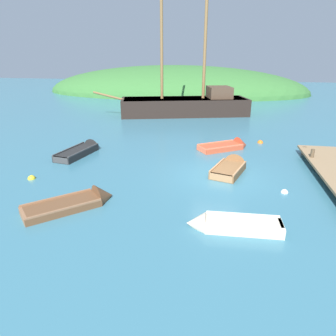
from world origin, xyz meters
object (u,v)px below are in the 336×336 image
Objects in this scene: rowboat_outer_left at (83,151)px; buoy_yellow at (32,179)px; rowboat_near_dock at (228,147)px; sailing_ship at (186,108)px; rowboat_center at (229,226)px; rowboat_outer_right at (231,168)px; buoy_white at (284,193)px; buoy_orange at (260,143)px; rowboat_far at (79,203)px.

rowboat_outer_left is 4.41m from buoy_yellow.
rowboat_near_dock is 9.22m from rowboat_outer_left.
buoy_yellow is (-5.31, -18.27, -0.63)m from sailing_ship.
rowboat_outer_left is at bearing -41.79° from rowboat_center.
rowboat_outer_right is at bearing -93.52° from rowboat_center.
rowboat_outer_left is at bearing 81.63° from buoy_yellow.
rowboat_center reaches higher than buoy_white.
buoy_orange reaches higher than buoy_yellow.
buoy_white is at bearing 95.06° from sailing_ship.
rowboat_center is at bearing -51.22° from rowboat_far.
rowboat_near_dock is at bearing -141.00° from buoy_orange.
sailing_ship is at bearing -81.18° from rowboat_center.
rowboat_outer_left is at bearing 69.81° from rowboat_far.
rowboat_outer_left is 11.87m from buoy_orange.
rowboat_far is (-5.94, -9.14, -0.02)m from rowboat_near_dock.
sailing_ship is at bearing 40.96° from rowboat_far.
rowboat_outer_right is 8.55× the size of buoy_yellow.
sailing_ship is 4.32× the size of rowboat_near_dock.
buoy_yellow is (-9.49, -6.95, -0.10)m from rowboat_near_dock.
buoy_white is at bearing -118.30° from rowboat_outer_right.
rowboat_outer_right is (0.13, -4.06, 0.03)m from rowboat_near_dock.
buoy_yellow is at bearing -143.23° from buoy_orange.
rowboat_outer_right is 0.96× the size of rowboat_center.
rowboat_center is 11.85m from buoy_orange.
rowboat_outer_left is at bearing 56.11° from sailing_ship.
rowboat_center is at bearing -100.60° from buoy_orange.
rowboat_far reaches higher than buoy_yellow.
rowboat_near_dock is 11.04× the size of buoy_white.
sailing_ship is 18.93m from buoy_white.
sailing_ship is at bearing -8.90° from rowboat_outer_left.
sailing_ship is 4.42× the size of rowboat_far.
rowboat_outer_right is 7.91m from rowboat_far.
rowboat_near_dock is 4.07m from rowboat_outer_right.
buoy_yellow is at bearing 124.08° from rowboat_outer_right.
rowboat_outer_right reaches higher than rowboat_center.
sailing_ship reaches higher than rowboat_center.
rowboat_near_dock is 9.45× the size of buoy_yellow.
rowboat_far reaches higher than buoy_white.
rowboat_far is 9.22× the size of buoy_yellow.
sailing_ship is 19.04m from buoy_yellow.
rowboat_outer_left reaches higher than buoy_white.
rowboat_center is 0.97× the size of rowboat_far.
rowboat_near_dock is 9.88m from rowboat_center.
buoy_yellow is (-9.49, 2.93, -0.12)m from rowboat_center.
rowboat_near_dock reaches higher than rowboat_far.
buoy_white is at bearing -99.08° from rowboat_outer_left.
buoy_orange reaches higher than buoy_white.
rowboat_far is (-1.76, -20.46, -0.55)m from sailing_ship.
rowboat_outer_right is 6.19m from buoy_orange.
rowboat_far is 4.16m from buoy_yellow.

